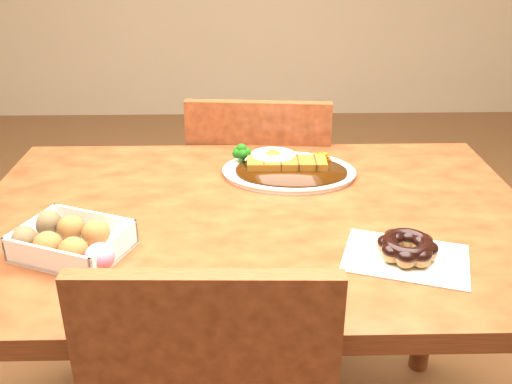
{
  "coord_description": "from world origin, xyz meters",
  "views": [
    {
      "loc": [
        -0.02,
        -1.07,
        1.32
      ],
      "look_at": [
        0.0,
        -0.02,
        0.81
      ],
      "focal_mm": 40.0,
      "sensor_mm": 36.0,
      "label": 1
    }
  ],
  "objects_px": {
    "chair_far": "(260,210)",
    "donut_box": "(69,240)",
    "table": "(254,252)",
    "katsu_curry_plate": "(287,168)",
    "pon_de_ring": "(407,248)"
  },
  "relations": [
    {
      "from": "chair_far",
      "to": "donut_box",
      "type": "height_order",
      "value": "chair_far"
    },
    {
      "from": "chair_far",
      "to": "table",
      "type": "bearing_deg",
      "value": 91.63
    },
    {
      "from": "chair_far",
      "to": "katsu_curry_plate",
      "type": "distance_m",
      "value": 0.45
    },
    {
      "from": "katsu_curry_plate",
      "to": "pon_de_ring",
      "type": "distance_m",
      "value": 0.43
    },
    {
      "from": "table",
      "to": "katsu_curry_plate",
      "type": "height_order",
      "value": "katsu_curry_plate"
    },
    {
      "from": "chair_far",
      "to": "donut_box",
      "type": "bearing_deg",
      "value": 66.3
    },
    {
      "from": "katsu_curry_plate",
      "to": "chair_far",
      "type": "bearing_deg",
      "value": 98.98
    },
    {
      "from": "katsu_curry_plate",
      "to": "donut_box",
      "type": "xyz_separation_m",
      "value": [
        -0.43,
        -0.35,
        0.01
      ]
    },
    {
      "from": "chair_far",
      "to": "donut_box",
      "type": "xyz_separation_m",
      "value": [
        -0.38,
        -0.69,
        0.3
      ]
    },
    {
      "from": "pon_de_ring",
      "to": "table",
      "type": "bearing_deg",
      "value": 145.62
    },
    {
      "from": "donut_box",
      "to": "pon_de_ring",
      "type": "relative_size",
      "value": 0.9
    },
    {
      "from": "table",
      "to": "pon_de_ring",
      "type": "distance_m",
      "value": 0.36
    },
    {
      "from": "donut_box",
      "to": "table",
      "type": "bearing_deg",
      "value": 23.97
    },
    {
      "from": "chair_far",
      "to": "pon_de_ring",
      "type": "distance_m",
      "value": 0.82
    },
    {
      "from": "table",
      "to": "donut_box",
      "type": "relative_size",
      "value": 5.15
    }
  ]
}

